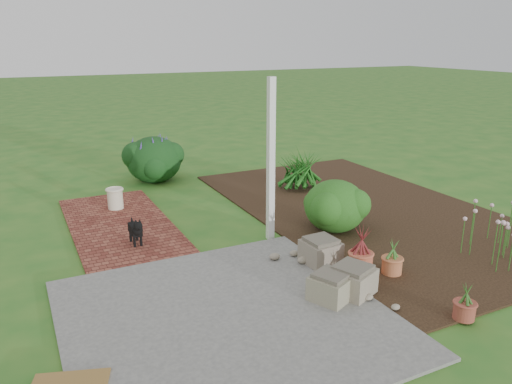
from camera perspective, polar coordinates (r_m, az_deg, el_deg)
name	(u,v)px	position (r m, az deg, el deg)	size (l,w,h in m)	color
ground	(256,244)	(7.69, -0.01, -5.97)	(80.00, 80.00, 0.00)	#266620
concrete_patio	(225,317)	(5.80, -3.52, -14.02)	(3.50, 3.50, 0.04)	#5E5E5C
brick_path	(120,224)	(8.75, -15.29, -3.55)	(1.60, 3.50, 0.04)	maroon
garden_bed	(366,210)	(9.36, 12.45, -2.01)	(4.00, 7.00, 0.03)	black
veranda_post	(271,161)	(7.51, 1.70, 3.51)	(0.10, 0.10, 2.50)	white
stone_trough_near	(352,281)	(6.27, 10.94, -9.96)	(0.47, 0.47, 0.31)	#706956
stone_trough_mid	(331,288)	(6.09, 8.56, -10.78)	(0.44, 0.44, 0.29)	#726D56
stone_trough_far	(321,252)	(7.00, 7.40, -6.81)	(0.46, 0.46, 0.31)	#756E59
black_dog	(136,229)	(7.70, -13.58, -4.15)	(0.15, 0.48, 0.41)	black
cream_ceramic_urn	(115,199)	(9.45, -15.79, -0.73)	(0.28, 0.28, 0.37)	beige
evergreen_shrub	(335,205)	(8.15, 9.05, -1.43)	(1.00, 1.00, 0.85)	#1A400D
agapanthus_clump_back	(303,166)	(10.37, 5.36, 2.98)	(1.04, 1.04, 0.94)	#0B410E
agapanthus_clump_front	(293,170)	(10.31, 4.25, 2.52)	(0.89, 0.89, 0.79)	#123E0E
pink_flower_patch	(498,232)	(7.92, 25.96, -4.10)	(1.11, 1.11, 0.71)	#113D0F
terracotta_pot_bronze	(361,262)	(6.88, 11.86, -7.80)	(0.32, 0.32, 0.26)	#B85A3E
terracotta_pot_small_left	(392,265)	(6.92, 15.27, -8.09)	(0.26, 0.26, 0.22)	#B7673E
terracotta_pot_small_right	(464,310)	(6.14, 22.71, -12.38)	(0.24, 0.24, 0.20)	brown
purple_flowering_bush	(154,158)	(11.17, -11.60, 3.79)	(1.20, 1.20, 1.02)	black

